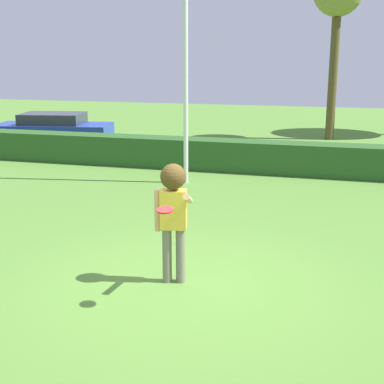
# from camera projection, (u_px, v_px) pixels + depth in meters

# --- Properties ---
(ground_plane) EXTENTS (60.00, 60.00, 0.00)m
(ground_plane) POSITION_uv_depth(u_px,v_px,m) (182.00, 283.00, 8.12)
(ground_plane) COLOR #558533
(person) EXTENTS (0.67, 0.72, 1.81)m
(person) POSITION_uv_depth(u_px,v_px,m) (173.00, 206.00, 7.88)
(person) COLOR slate
(person) RESTS_ON ground
(frisbee) EXTENTS (0.22, 0.23, 0.05)m
(frisbee) POSITION_uv_depth(u_px,v_px,m) (165.00, 210.00, 6.98)
(frisbee) COLOR red
(lamppost) EXTENTS (0.24, 0.24, 6.98)m
(lamppost) POSITION_uv_depth(u_px,v_px,m) (186.00, 35.00, 13.59)
(lamppost) COLOR silver
(lamppost) RESTS_ON ground
(hedge_row) EXTENTS (26.60, 0.90, 0.90)m
(hedge_row) POSITION_uv_depth(u_px,v_px,m) (264.00, 157.00, 15.73)
(hedge_row) COLOR #2A5622
(hedge_row) RESTS_ON ground
(parked_car_blue) EXTENTS (4.45, 2.46, 1.25)m
(parked_car_blue) POSITION_uv_depth(u_px,v_px,m) (53.00, 128.00, 20.12)
(parked_car_blue) COLOR #263FA5
(parked_car_blue) RESTS_ON ground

